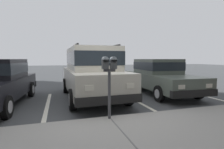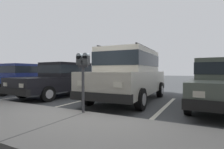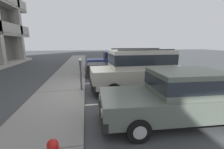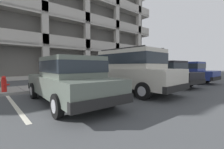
# 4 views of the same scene
# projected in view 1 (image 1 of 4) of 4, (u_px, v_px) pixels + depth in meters

# --- Properties ---
(ground_plane) EXTENTS (80.00, 80.00, 0.10)m
(ground_plane) POSITION_uv_depth(u_px,v_px,m) (106.00, 120.00, 4.56)
(ground_plane) COLOR #444749
(sidewalk) EXTENTS (40.00, 2.20, 0.12)m
(sidewalk) POSITION_uv_depth(u_px,v_px,m) (124.00, 137.00, 3.31)
(sidewalk) COLOR gray
(sidewalk) RESTS_ON ground_plane
(parking_stall_lines) EXTENTS (12.53, 4.80, 0.01)m
(parking_stall_lines) POSITION_uv_depth(u_px,v_px,m) (47.00, 109.00, 5.43)
(parking_stall_lines) COLOR silver
(parking_stall_lines) RESTS_ON ground_plane
(silver_suv) EXTENTS (2.12, 4.83, 2.03)m
(silver_suv) POSITION_uv_depth(u_px,v_px,m) (91.00, 71.00, 6.85)
(silver_suv) COLOR beige
(silver_suv) RESTS_ON ground_plane
(red_sedan) EXTENTS (1.97, 4.54, 1.54)m
(red_sedan) POSITION_uv_depth(u_px,v_px,m) (159.00, 75.00, 7.88)
(red_sedan) COLOR #5B665B
(red_sedan) RESTS_ON ground_plane
(parking_meter_near) EXTENTS (0.35, 0.12, 1.48)m
(parking_meter_near) POSITION_uv_depth(u_px,v_px,m) (109.00, 73.00, 4.11)
(parking_meter_near) COLOR #47474C
(parking_meter_near) RESTS_ON sidewalk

